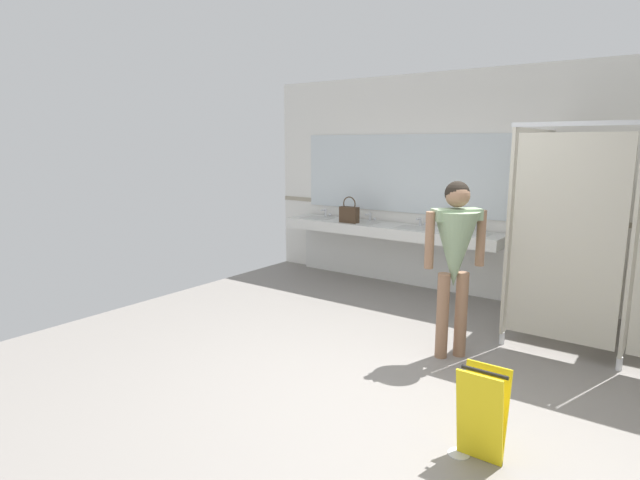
% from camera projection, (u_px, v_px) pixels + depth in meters
% --- Properties ---
extents(ground_plane, '(6.91, 6.83, 0.10)m').
position_uv_depth(ground_plane, '(369.00, 399.00, 4.02)').
color(ground_plane, gray).
extents(wall_back, '(6.91, 0.12, 2.80)m').
position_uv_depth(wall_back, '(506.00, 186.00, 6.27)').
color(wall_back, silver).
rests_on(wall_back, ground_plane).
extents(wall_back_tile_band, '(6.91, 0.01, 0.06)m').
position_uv_depth(wall_back_tile_band, '(502.00, 215.00, 6.29)').
color(wall_back_tile_band, '#9E937F').
rests_on(wall_back_tile_band, wall_back).
extents(vanity_counter, '(3.09, 0.55, 0.95)m').
position_uv_depth(vanity_counter, '(390.00, 240.00, 7.03)').
color(vanity_counter, silver).
rests_on(vanity_counter, ground_plane).
extents(mirror_panel, '(2.99, 0.02, 1.05)m').
position_uv_depth(mirror_panel, '(399.00, 174.00, 7.02)').
color(mirror_panel, silver).
rests_on(mirror_panel, wall_back).
extents(bathroom_stalls, '(2.05, 1.54, 2.09)m').
position_uv_depth(bathroom_stalls, '(639.00, 236.00, 4.61)').
color(bathroom_stalls, '#B2AD9E').
rests_on(bathroom_stalls, ground_plane).
extents(person_standing, '(0.56, 0.56, 1.59)m').
position_uv_depth(person_standing, '(455.00, 249.00, 4.53)').
color(person_standing, '#8C664C').
rests_on(person_standing, ground_plane).
extents(handbag, '(0.27, 0.11, 0.36)m').
position_uv_depth(handbag, '(349.00, 214.00, 7.09)').
color(handbag, '#3F2D1E').
rests_on(handbag, vanity_counter).
extents(soap_dispenser, '(0.07, 0.07, 0.22)m').
position_uv_depth(soap_dispenser, '(443.00, 221.00, 6.62)').
color(soap_dispenser, white).
rests_on(soap_dispenser, vanity_counter).
extents(paper_cup, '(0.07, 0.07, 0.08)m').
position_uv_depth(paper_cup, '(448.00, 229.00, 6.38)').
color(paper_cup, beige).
rests_on(paper_cup, vanity_counter).
extents(wet_floor_sign, '(0.28, 0.19, 0.59)m').
position_uv_depth(wet_floor_sign, '(482.00, 413.00, 3.12)').
color(wet_floor_sign, yellow).
rests_on(wet_floor_sign, ground_plane).
extents(floor_drain_cover, '(0.14, 0.14, 0.01)m').
position_uv_depth(floor_drain_cover, '(459.00, 453.00, 3.23)').
color(floor_drain_cover, '#B7BABF').
rests_on(floor_drain_cover, ground_plane).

